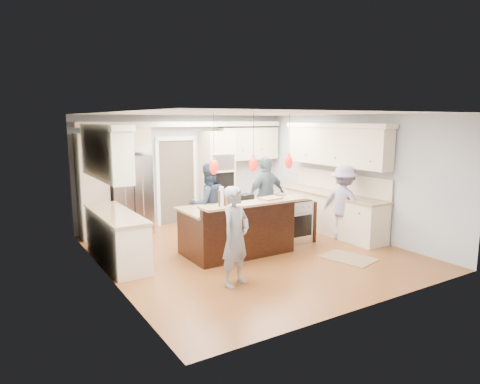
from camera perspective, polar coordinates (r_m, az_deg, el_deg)
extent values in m
plane|color=brown|center=(8.58, 1.24, -7.93)|extent=(6.00, 6.00, 0.00)
cube|color=#B2BCC6|center=(10.89, -7.35, 3.03)|extent=(5.50, 0.04, 2.70)
cube|color=#B2BCC6|center=(6.02, 17.00, -2.67)|extent=(5.50, 0.04, 2.70)
cube|color=#B2BCC6|center=(7.18, -17.48, -0.76)|extent=(0.04, 6.00, 2.70)
cube|color=#B2BCC6|center=(10.03, 14.59, 2.23)|extent=(0.04, 6.00, 2.70)
cube|color=white|center=(8.18, 1.31, 10.41)|extent=(5.50, 6.00, 0.04)
cube|color=#B7B7BC|center=(10.08, -14.49, -0.32)|extent=(0.90, 0.70, 1.80)
cube|color=beige|center=(10.96, -3.04, 2.08)|extent=(0.72, 0.64, 2.30)
cube|color=black|center=(10.63, -2.21, 4.02)|extent=(0.60, 0.02, 0.35)
cube|color=black|center=(10.69, -2.20, 1.35)|extent=(0.60, 0.02, 0.50)
cylinder|color=#B7B7BC|center=(10.62, -2.11, 2.66)|extent=(0.55, 0.02, 0.02)
cube|color=beige|center=(9.90, -19.07, 0.74)|extent=(0.60, 0.58, 2.30)
cube|color=beige|center=(10.00, -14.89, 6.80)|extent=(0.95, 0.58, 0.55)
cube|color=beige|center=(11.54, 1.17, 6.46)|extent=(1.70, 0.35, 0.85)
cube|color=beige|center=(10.64, -7.03, 8.98)|extent=(5.30, 0.38, 0.12)
cube|color=#4C443A|center=(10.82, -8.50, 1.36)|extent=(0.90, 0.06, 2.10)
cube|color=white|center=(10.69, -8.56, 7.07)|extent=(1.04, 0.06, 0.10)
cube|color=beige|center=(10.14, 11.78, -2.80)|extent=(0.60, 3.00, 0.88)
cube|color=tan|center=(10.06, 11.87, -0.24)|extent=(0.64, 3.05, 0.04)
cube|color=beige|center=(10.02, 12.59, 5.92)|extent=(0.35, 3.00, 0.85)
cube|color=beige|center=(9.99, 12.65, 8.67)|extent=(0.37, 3.10, 0.10)
cube|color=beige|center=(8.22, -16.18, -5.91)|extent=(0.60, 2.20, 0.88)
cube|color=tan|center=(8.11, -16.33, -2.78)|extent=(0.64, 2.25, 0.04)
cube|color=beige|center=(7.93, -17.54, 4.78)|extent=(0.35, 2.20, 0.85)
cube|color=beige|center=(7.91, -17.65, 8.25)|extent=(0.37, 2.30, 0.10)
cube|color=black|center=(8.45, -0.73, -5.09)|extent=(2.00, 1.00, 0.88)
cube|color=tan|center=(8.35, -0.74, -2.04)|extent=(2.10, 1.10, 0.04)
cube|color=black|center=(7.97, 1.35, -5.27)|extent=(2.00, 0.12, 1.08)
cube|color=tan|center=(7.73, 1.93, -1.48)|extent=(2.10, 0.42, 0.04)
cube|color=black|center=(8.76, 0.67, -0.81)|extent=(0.35, 0.30, 0.16)
cube|color=#B7B7BC|center=(9.22, 6.66, -3.85)|extent=(0.76, 0.66, 0.90)
cube|color=black|center=(8.98, 7.98, -4.58)|extent=(0.65, 0.01, 0.45)
cube|color=black|center=(9.12, 6.72, -1.04)|extent=(0.72, 0.59, 0.02)
cube|color=black|center=(9.47, 8.61, -3.59)|extent=(0.06, 0.71, 0.88)
cylinder|color=black|center=(7.21, -3.54, 7.52)|extent=(0.01, 0.01, 0.75)
ellipsoid|color=red|center=(7.25, -3.50, 3.37)|extent=(0.15, 0.15, 0.26)
cylinder|color=black|center=(7.62, 1.81, 7.64)|extent=(0.01, 0.01, 0.75)
ellipsoid|color=red|center=(7.66, 1.79, 3.71)|extent=(0.15, 0.15, 0.26)
cylinder|color=black|center=(8.09, 6.59, 7.70)|extent=(0.01, 0.01, 0.75)
ellipsoid|color=red|center=(8.13, 6.52, 4.00)|extent=(0.15, 0.15, 0.26)
imported|color=slate|center=(6.69, -0.59, -5.96)|extent=(0.68, 0.57, 1.58)
imported|color=#28354E|center=(8.86, -4.24, -1.66)|extent=(0.89, 0.72, 1.72)
imported|color=slate|center=(9.60, 3.52, -0.57)|extent=(1.09, 0.55, 1.78)
imported|color=#8B7CA8|center=(9.51, 13.66, -1.40)|extent=(0.84, 1.17, 1.63)
cube|color=olive|center=(8.43, 14.21, -8.52)|extent=(0.88, 1.10, 0.01)
cylinder|color=silver|center=(7.33, -2.48, -0.60)|extent=(0.10, 0.10, 0.34)
cylinder|color=#4F290E|center=(7.37, -2.13, -0.78)|extent=(0.08, 0.08, 0.28)
cylinder|color=#4F290E|center=(7.33, -2.66, -0.84)|extent=(0.08, 0.08, 0.28)
cylinder|color=#4F290E|center=(7.56, -0.69, -0.75)|extent=(0.05, 0.05, 0.21)
cylinder|color=#B7B7BC|center=(7.44, -1.64, -1.30)|extent=(0.07, 0.07, 0.12)
cube|color=tan|center=(8.02, 4.06, -0.83)|extent=(0.45, 0.35, 0.03)
cylinder|color=#B7B7BC|center=(9.02, 5.34, -0.65)|extent=(0.22, 0.22, 0.13)
cylinder|color=#B7B7BC|center=(9.15, 6.83, -0.66)|extent=(0.18, 0.18, 0.09)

